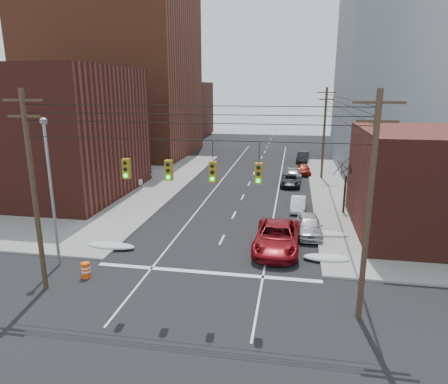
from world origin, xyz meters
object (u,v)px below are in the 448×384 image
at_px(parked_car_c, 291,180).
at_px(lot_car_d, 112,170).
at_px(parked_car_d, 293,177).
at_px(lot_car_b, 132,172).
at_px(parked_car_f, 303,157).
at_px(lot_car_a, 125,180).
at_px(parked_car_a, 309,225).
at_px(parked_car_b, 298,204).
at_px(construction_barrel, 86,270).
at_px(parked_car_e, 304,169).
at_px(red_pickup, 277,237).
at_px(lot_car_c, 62,184).

height_order(parked_car_c, lot_car_d, lot_car_d).
relative_size(parked_car_d, lot_car_b, 0.92).
distance_m(parked_car_f, lot_car_a, 27.77).
distance_m(parked_car_a, lot_car_d, 28.89).
height_order(parked_car_d, lot_car_d, lot_car_d).
relative_size(parked_car_b, parked_car_c, 0.80).
relative_size(parked_car_c, parked_car_d, 0.99).
xyz_separation_m(parked_car_a, construction_barrel, (-13.31, -9.46, -0.30)).
distance_m(parked_car_e, construction_barrel, 34.38).
relative_size(parked_car_e, parked_car_f, 0.86).
height_order(red_pickup, parked_car_c, red_pickup).
bearing_deg(parked_car_b, parked_car_d, 94.71).
xyz_separation_m(parked_car_e, construction_barrel, (-13.31, -31.69, -0.19)).
xyz_separation_m(lot_car_b, lot_car_c, (-5.08, -6.99, -0.03)).
height_order(parked_car_b, construction_barrel, parked_car_b).
xyz_separation_m(parked_car_b, parked_car_e, (0.79, 15.94, 0.05)).
bearing_deg(lot_car_c, parked_car_b, -92.86).
xyz_separation_m(parked_car_f, lot_car_b, (-20.90, -15.23, 0.11)).
relative_size(parked_car_a, lot_car_a, 1.20).
height_order(parked_car_d, lot_car_a, lot_car_a).
height_order(red_pickup, parked_car_f, red_pickup).
distance_m(parked_car_b, parked_car_e, 15.96).
relative_size(red_pickup, lot_car_d, 1.45).
xyz_separation_m(parked_car_a, parked_car_e, (0.00, 22.23, -0.11)).
bearing_deg(parked_car_c, lot_car_d, 179.64).
xyz_separation_m(parked_car_c, lot_car_d, (-22.15, 0.76, 0.27)).
bearing_deg(parked_car_f, parked_car_b, -86.69).
distance_m(parked_car_d, parked_car_f, 13.69).
relative_size(parked_car_a, lot_car_d, 1.01).
bearing_deg(parked_car_c, parked_car_d, 83.81).
bearing_deg(construction_barrel, parked_car_f, 71.82).
height_order(lot_car_b, construction_barrel, lot_car_b).
bearing_deg(red_pickup, construction_barrel, -149.53).
bearing_deg(lot_car_a, construction_barrel, 177.92).
height_order(lot_car_b, lot_car_d, lot_car_d).
height_order(parked_car_f, construction_barrel, parked_car_f).
height_order(parked_car_e, lot_car_b, lot_car_b).
xyz_separation_m(parked_car_f, lot_car_d, (-23.75, -14.64, 0.16)).
bearing_deg(lot_car_b, parked_car_a, -125.71).
bearing_deg(lot_car_d, parked_car_d, -110.95).
xyz_separation_m(parked_car_f, lot_car_a, (-20.08, -19.19, 0.02)).
bearing_deg(parked_car_a, lot_car_a, 147.21).
relative_size(parked_car_d, parked_car_e, 1.20).
xyz_separation_m(lot_car_d, construction_barrel, (10.43, -25.90, -0.45)).
relative_size(parked_car_c, lot_car_c, 1.00).
height_order(parked_car_c, parked_car_e, parked_car_e).
height_order(parked_car_a, construction_barrel, parked_car_a).
relative_size(parked_car_b, parked_car_e, 0.95).
xyz_separation_m(parked_car_f, lot_car_c, (-25.97, -22.22, 0.08)).
relative_size(parked_car_d, construction_barrel, 5.11).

